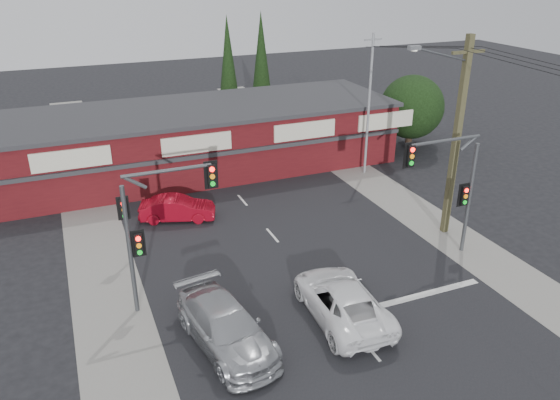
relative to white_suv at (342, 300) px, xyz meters
name	(u,v)px	position (x,y,z in m)	size (l,w,h in m)	color
ground	(324,296)	(0.02, 1.50, -0.76)	(120.00, 120.00, 0.00)	black
road_strip	(280,244)	(0.02, 6.50, -0.76)	(14.00, 70.00, 0.01)	black
verge_left	(104,279)	(-8.48, 6.50, -0.75)	(3.00, 70.00, 0.02)	gray
verge_right	(421,216)	(8.52, 6.50, -0.75)	(3.00, 70.00, 0.02)	gray
stop_line	(414,297)	(3.52, 0.00, -0.75)	(6.50, 0.35, 0.01)	silver
white_suv	(342,300)	(0.00, 0.00, 0.00)	(2.54, 5.51, 1.53)	white
silver_suv	(226,327)	(-4.75, 0.05, 0.04)	(2.24, 5.52, 1.60)	#A7AAAD
red_sedan	(177,208)	(-4.06, 11.21, -0.10)	(1.41, 4.04, 1.33)	maroon
lane_dashes	(291,257)	(0.02, 5.08, -0.75)	(0.12, 44.75, 0.01)	silver
shop_building	(197,138)	(-0.98, 18.49, 1.37)	(27.30, 8.40, 4.22)	#450D11
tree_cluster	(410,109)	(14.71, 16.94, 2.13)	(5.90, 5.10, 5.50)	#2D2116
conifer_near	(228,65)	(3.52, 25.50, 4.71)	(1.80, 1.80, 9.25)	#2D2116
conifer_far	(261,58)	(7.02, 27.50, 4.71)	(1.80, 1.80, 9.25)	#2D2116
traffic_mast_left	(155,219)	(-6.41, 3.50, 3.16)	(3.77, 0.27, 5.97)	#47494C
traffic_mast_right	(453,179)	(6.88, 2.50, 3.18)	(3.96, 0.27, 5.97)	#47494C
pedestal_signal	(124,216)	(-7.18, 7.51, 1.64)	(0.55, 0.27, 3.38)	#47494C
utility_pole	(455,133)	(8.38, 4.49, 4.63)	(4.38, 0.59, 10.00)	brown
steel_pole	(369,103)	(9.02, 13.50, 3.94)	(1.20, 0.16, 9.00)	gray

